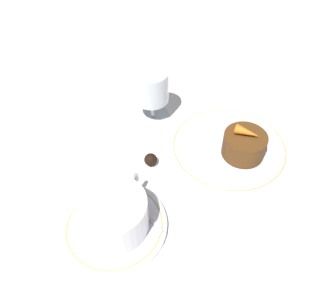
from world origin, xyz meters
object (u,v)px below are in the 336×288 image
(dinner_plate, at_px, (229,148))
(coffee_cup, at_px, (114,214))
(fork, at_px, (233,93))
(dessert_cake, at_px, (244,145))
(wine_glass, at_px, (152,90))

(dinner_plate, distance_m, coffee_cup, 0.25)
(dinner_plate, relative_size, coffee_cup, 1.75)
(fork, xyz_separation_m, dessert_cake, (-0.18, -0.06, 0.03))
(coffee_cup, bearing_deg, dessert_cake, -33.25)
(wine_glass, bearing_deg, fork, -43.82)
(coffee_cup, xyz_separation_m, wine_glass, (0.25, 0.06, 0.03))
(coffee_cup, bearing_deg, dinner_plate, -26.92)
(dessert_cake, bearing_deg, dinner_plate, 71.03)
(dinner_plate, height_order, dessert_cake, dessert_cake)
(dinner_plate, bearing_deg, coffee_cup, 153.08)
(wine_glass, xyz_separation_m, dessert_cake, (-0.04, -0.20, -0.03))
(wine_glass, height_order, fork, wine_glass)
(dinner_plate, bearing_deg, fork, 12.18)
(dinner_plate, bearing_deg, dessert_cake, -108.97)
(fork, bearing_deg, wine_glass, 136.18)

